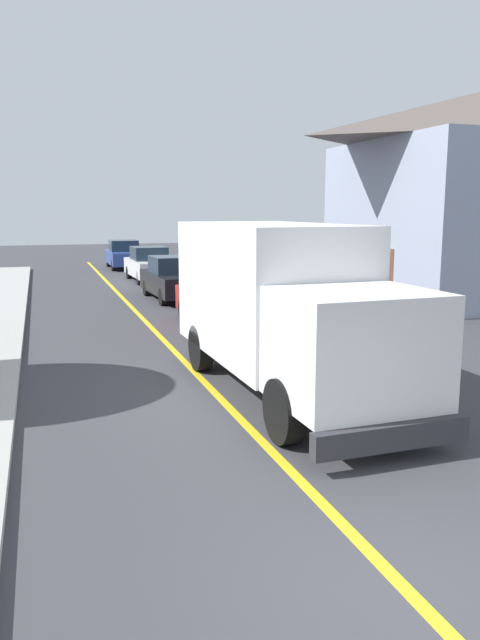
# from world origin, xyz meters

# --- Properties ---
(ground_plane) EXTENTS (120.00, 120.00, 0.00)m
(ground_plane) POSITION_xyz_m (0.00, 0.00, 0.00)
(ground_plane) COLOR #38383D
(centre_line_yellow) EXTENTS (0.16, 56.00, 0.01)m
(centre_line_yellow) POSITION_xyz_m (0.00, 10.00, 0.00)
(centre_line_yellow) COLOR gold
(centre_line_yellow) RESTS_ON ground
(box_truck) EXTENTS (2.59, 7.24, 3.20)m
(box_truck) POSITION_xyz_m (1.27, 6.41, 1.77)
(box_truck) COLOR white
(box_truck) RESTS_ON ground
(parked_car_near) EXTENTS (1.96, 4.46, 1.67)m
(parked_car_near) POSITION_xyz_m (1.97, 13.35, 0.79)
(parked_car_near) COLOR maroon
(parked_car_near) RESTS_ON ground
(parked_car_mid) EXTENTS (2.00, 4.48, 1.67)m
(parked_car_mid) POSITION_xyz_m (1.88, 19.27, 0.79)
(parked_car_mid) COLOR black
(parked_car_mid) RESTS_ON ground
(parked_car_far) EXTENTS (1.95, 4.46, 1.67)m
(parked_car_far) POSITION_xyz_m (2.07, 25.86, 0.79)
(parked_car_far) COLOR silver
(parked_car_far) RESTS_ON ground
(parked_car_furthest) EXTENTS (1.82, 4.41, 1.67)m
(parked_car_furthest) POSITION_xyz_m (1.74, 32.89, 0.79)
(parked_car_furthest) COLOR #2D4793
(parked_car_furthest) RESTS_ON ground
(stop_sign) EXTENTS (0.80, 0.10, 2.65)m
(stop_sign) POSITION_xyz_m (4.91, 10.98, 1.86)
(stop_sign) COLOR gray
(stop_sign) RESTS_ON ground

